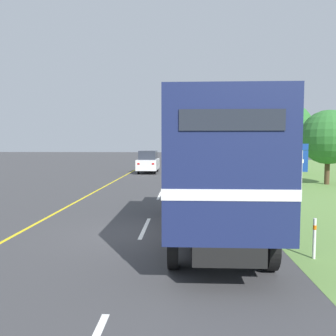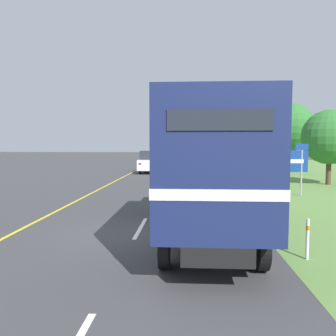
{
  "view_description": "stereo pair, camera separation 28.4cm",
  "coord_description": "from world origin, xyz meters",
  "px_view_note": "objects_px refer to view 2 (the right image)",
  "views": [
    {
      "loc": [
        1.19,
        -9.48,
        2.65
      ],
      "look_at": [
        0.3,
        10.4,
        1.2
      ],
      "focal_mm": 35.0,
      "sensor_mm": 36.0,
      "label": 1
    },
    {
      "loc": [
        1.47,
        -9.46,
        2.65
      ],
      "look_at": [
        0.3,
        10.4,
        1.2
      ],
      "focal_mm": 35.0,
      "sensor_mm": 36.0,
      "label": 2
    }
  ],
  "objects_px": {
    "lead_car_silver_ahead": "(189,156)",
    "roadside_tree_mid": "(290,127)",
    "delineator_post": "(308,238)",
    "highway_sign": "(288,163)",
    "horse_trailer_truck": "(206,166)",
    "lead_car_white": "(150,162)",
    "roadside_tree_near": "(330,137)"
  },
  "relations": [
    {
      "from": "horse_trailer_truck",
      "to": "roadside_tree_near",
      "type": "bearing_deg",
      "value": 55.71
    },
    {
      "from": "lead_car_white",
      "to": "roadside_tree_near",
      "type": "height_order",
      "value": "roadside_tree_near"
    },
    {
      "from": "horse_trailer_truck",
      "to": "delineator_post",
      "type": "relative_size",
      "value": 8.28
    },
    {
      "from": "lead_car_silver_ahead",
      "to": "roadside_tree_mid",
      "type": "relative_size",
      "value": 0.7
    },
    {
      "from": "highway_sign",
      "to": "delineator_post",
      "type": "relative_size",
      "value": 2.81
    },
    {
      "from": "lead_car_silver_ahead",
      "to": "highway_sign",
      "type": "relative_size",
      "value": 1.67
    },
    {
      "from": "highway_sign",
      "to": "roadside_tree_near",
      "type": "height_order",
      "value": "roadside_tree_near"
    },
    {
      "from": "horse_trailer_truck",
      "to": "highway_sign",
      "type": "relative_size",
      "value": 2.94
    },
    {
      "from": "lead_car_silver_ahead",
      "to": "roadside_tree_near",
      "type": "height_order",
      "value": "roadside_tree_near"
    },
    {
      "from": "lead_car_silver_ahead",
      "to": "roadside_tree_mid",
      "type": "height_order",
      "value": "roadside_tree_mid"
    },
    {
      "from": "roadside_tree_near",
      "to": "delineator_post",
      "type": "distance_m",
      "value": 16.02
    },
    {
      "from": "lead_car_white",
      "to": "delineator_post",
      "type": "xyz_separation_m",
      "value": [
        6.22,
        -22.69,
        -0.52
      ]
    },
    {
      "from": "lead_car_silver_ahead",
      "to": "roadside_tree_near",
      "type": "relative_size",
      "value": 0.91
    },
    {
      "from": "lead_car_silver_ahead",
      "to": "delineator_post",
      "type": "relative_size",
      "value": 4.7
    },
    {
      "from": "lead_car_white",
      "to": "roadside_tree_near",
      "type": "distance_m",
      "value": 15.31
    },
    {
      "from": "roadside_tree_mid",
      "to": "lead_car_white",
      "type": "bearing_deg",
      "value": -178.58
    },
    {
      "from": "lead_car_white",
      "to": "horse_trailer_truck",
      "type": "bearing_deg",
      "value": -79.24
    },
    {
      "from": "lead_car_white",
      "to": "lead_car_silver_ahead",
      "type": "relative_size",
      "value": 0.99
    },
    {
      "from": "highway_sign",
      "to": "roadside_tree_mid",
      "type": "xyz_separation_m",
      "value": [
        4.13,
        13.45,
        2.47
      ]
    },
    {
      "from": "delineator_post",
      "to": "lead_car_silver_ahead",
      "type": "bearing_deg",
      "value": 93.56
    },
    {
      "from": "horse_trailer_truck",
      "to": "roadside_tree_mid",
      "type": "relative_size",
      "value": 1.24
    },
    {
      "from": "delineator_post",
      "to": "highway_sign",
      "type": "bearing_deg",
      "value": 75.75
    },
    {
      "from": "lead_car_white",
      "to": "roadside_tree_mid",
      "type": "xyz_separation_m",
      "value": [
        12.78,
        0.32,
        3.15
      ]
    },
    {
      "from": "roadside_tree_mid",
      "to": "delineator_post",
      "type": "xyz_separation_m",
      "value": [
        -6.56,
        -23.0,
        -3.67
      ]
    },
    {
      "from": "lead_car_white",
      "to": "lead_car_silver_ahead",
      "type": "distance_m",
      "value": 16.94
    },
    {
      "from": "highway_sign",
      "to": "delineator_post",
      "type": "xyz_separation_m",
      "value": [
        -2.43,
        -9.56,
        -1.2
      ]
    },
    {
      "from": "lead_car_white",
      "to": "lead_car_silver_ahead",
      "type": "xyz_separation_m",
      "value": [
        3.78,
        16.51,
        -0.02
      ]
    },
    {
      "from": "highway_sign",
      "to": "roadside_tree_mid",
      "type": "bearing_deg",
      "value": 72.91
    },
    {
      "from": "roadside_tree_near",
      "to": "roadside_tree_mid",
      "type": "height_order",
      "value": "roadside_tree_mid"
    },
    {
      "from": "horse_trailer_truck",
      "to": "lead_car_silver_ahead",
      "type": "bearing_deg",
      "value": 90.33
    },
    {
      "from": "lead_car_white",
      "to": "highway_sign",
      "type": "bearing_deg",
      "value": -56.63
    },
    {
      "from": "horse_trailer_truck",
      "to": "roadside_tree_mid",
      "type": "xyz_separation_m",
      "value": [
        8.78,
        21.37,
        2.14
      ]
    }
  ]
}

